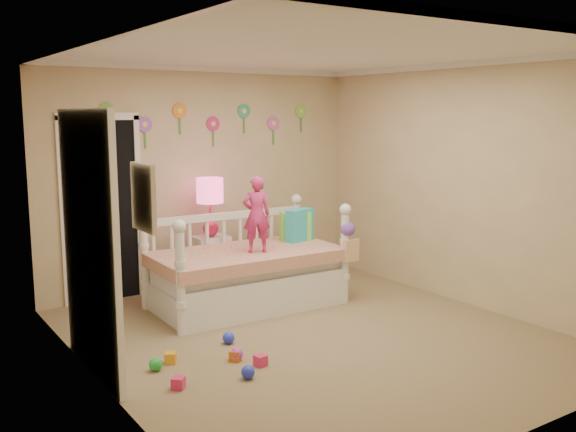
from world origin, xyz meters
TOP-DOWN VIEW (x-y plane):
  - floor at (0.00, 0.00)m, footprint 4.00×4.50m
  - ceiling at (0.00, 0.00)m, footprint 4.00×4.50m
  - back_wall at (0.00, 2.25)m, footprint 4.00×0.01m
  - left_wall at (-2.00, 0.00)m, footprint 0.01×4.50m
  - right_wall at (2.00, 0.00)m, footprint 0.01×4.50m
  - crown_molding at (0.00, 0.00)m, footprint 4.00×4.50m
  - daybed at (-0.05, 1.19)m, footprint 2.06×1.14m
  - pillow_turquoise at (0.72, 1.28)m, footprint 0.39×0.23m
  - pillow_lime at (0.70, 1.34)m, footprint 0.37×0.25m
  - child at (-0.01, 1.03)m, footprint 0.34×0.28m
  - nightstand at (-0.10, 1.91)m, footprint 0.40×0.31m
  - table_lamp at (-0.10, 1.91)m, footprint 0.31×0.31m
  - closet_doorway at (-1.25, 2.23)m, footprint 0.90×0.04m
  - flower_decals at (-0.09, 2.24)m, footprint 3.40×0.02m
  - mirror_closet at (-1.96, 0.30)m, footprint 0.07×1.30m
  - wall_picture at (-1.97, -0.90)m, footprint 0.05×0.34m
  - hanging_bag at (0.93, 0.65)m, footprint 0.20×0.16m
  - toy_scatter at (-1.16, -0.07)m, footprint 1.04×1.43m

SIDE VIEW (x-z plane):
  - floor at x=0.00m, z-range -0.01..0.01m
  - toy_scatter at x=-1.16m, z-range 0.00..0.11m
  - nightstand at x=-0.10m, z-range 0.00..0.65m
  - daybed at x=-0.05m, z-range 0.00..1.11m
  - hanging_bag at x=0.93m, z-range 0.49..0.85m
  - pillow_lime at x=0.70m, z-range 0.62..0.95m
  - pillow_turquoise at x=0.72m, z-range 0.62..0.98m
  - child at x=-0.01m, z-range 0.62..1.42m
  - closet_doorway at x=-1.25m, z-range 0.00..2.07m
  - mirror_closet at x=-1.96m, z-range 0.00..2.10m
  - table_lamp at x=-0.10m, z-range 0.77..1.44m
  - back_wall at x=0.00m, z-range 0.00..2.60m
  - left_wall at x=-2.00m, z-range 0.00..2.60m
  - right_wall at x=2.00m, z-range 0.00..2.60m
  - wall_picture at x=-1.97m, z-range 1.34..1.76m
  - flower_decals at x=-0.09m, z-range 1.69..2.19m
  - crown_molding at x=0.00m, z-range 2.54..2.60m
  - ceiling at x=0.00m, z-range 2.60..2.60m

